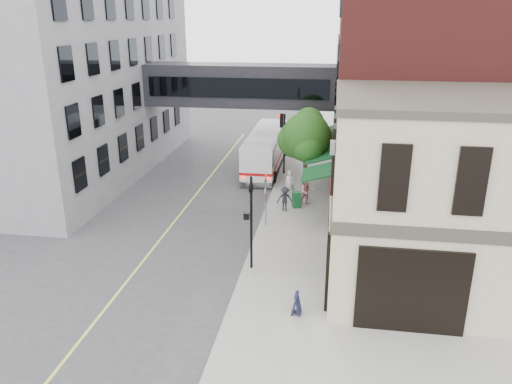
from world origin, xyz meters
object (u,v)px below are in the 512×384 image
(pedestrian_c, at_px, (285,199))
(bus, at_px, (266,148))
(pedestrian_a, at_px, (290,184))
(newspaper_box, at_px, (297,200))
(pedestrian_b, at_px, (307,191))
(sandwich_board, at_px, (296,303))

(pedestrian_c, bearing_deg, bus, 92.33)
(pedestrian_a, bearing_deg, newspaper_box, -93.18)
(pedestrian_b, distance_m, pedestrian_c, 1.76)
(bus, distance_m, pedestrian_b, 8.86)
(bus, xyz_separation_m, sandwich_board, (4.00, -20.25, -0.99))
(newspaper_box, bearing_deg, pedestrian_a, 89.96)
(bus, distance_m, pedestrian_a, 7.35)
(bus, bearing_deg, pedestrian_b, -65.43)
(pedestrian_a, distance_m, newspaper_box, 1.86)
(newspaper_box, bearing_deg, pedestrian_b, 25.24)
(pedestrian_c, bearing_deg, sandwich_board, -94.22)
(bus, relative_size, pedestrian_a, 5.85)
(bus, relative_size, sandwich_board, 11.74)
(pedestrian_a, relative_size, pedestrian_b, 1.02)
(pedestrian_c, distance_m, sandwich_board, 11.09)
(pedestrian_a, xyz_separation_m, pedestrian_b, (1.17, -1.15, -0.02))
(pedestrian_a, height_order, newspaper_box, pedestrian_a)
(bus, bearing_deg, pedestrian_c, -75.31)
(bus, height_order, pedestrian_b, bus)
(pedestrian_b, height_order, sandwich_board, pedestrian_b)
(pedestrian_c, height_order, sandwich_board, pedestrian_c)
(pedestrian_c, relative_size, newspaper_box, 1.53)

